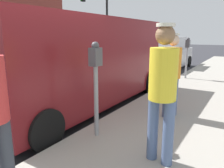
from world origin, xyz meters
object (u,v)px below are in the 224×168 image
object	(u,v)px
parking_meter_far	(187,51)
parked_sedan_ahead	(164,55)
parking_meter_near	(96,74)
parked_van	(81,60)
pedestrian_in_orange	(172,70)
traffic_light_corner	(97,11)
pedestrian_in_yellow	(163,86)

from	to	relation	value
parking_meter_far	parked_sedan_ahead	xyz separation A→B (m)	(-1.80, 2.71, -0.43)
parking_meter_near	parking_meter_far	bearing A→B (deg)	90.00
parking_meter_near	parked_van	world-z (taller)	parked_van
pedestrian_in_orange	traffic_light_corner	size ratio (longest dim) A/B	0.32
pedestrian_in_yellow	traffic_light_corner	size ratio (longest dim) A/B	0.34
pedestrian_in_orange	parked_van	world-z (taller)	parked_van
parking_meter_far	pedestrian_in_orange	xyz separation A→B (m)	(0.74, -4.22, -0.09)
parking_meter_near	pedestrian_in_orange	xyz separation A→B (m)	(0.74, 1.51, -0.09)
pedestrian_in_yellow	parked_van	xyz separation A→B (m)	(-2.65, 1.62, -0.00)
pedestrian_in_orange	parked_van	size ratio (longest dim) A/B	0.32
traffic_light_corner	pedestrian_in_yellow	bearing A→B (deg)	-51.15
traffic_light_corner	pedestrian_in_orange	bearing A→B (deg)	-47.86
parked_van	parked_sedan_ahead	size ratio (longest dim) A/B	1.18
parked_van	pedestrian_in_yellow	bearing A→B (deg)	-31.42
parked_van	traffic_light_corner	size ratio (longest dim) A/B	1.00
parking_meter_far	parked_van	distance (m)	4.56
parking_meter_far	traffic_light_corner	size ratio (longest dim) A/B	0.29
parking_meter_near	parking_meter_far	distance (m)	5.74
parking_meter_near	parked_sedan_ahead	bearing A→B (deg)	102.00
parking_meter_far	traffic_light_corner	world-z (taller)	traffic_light_corner
pedestrian_in_orange	traffic_light_corner	xyz separation A→B (m)	(-8.75, 9.66, 2.43)
parked_van	parking_meter_far	bearing A→B (deg)	70.80
parked_van	traffic_light_corner	distance (m)	11.96
parking_meter_far	traffic_light_corner	bearing A→B (deg)	145.81
parked_van	parked_sedan_ahead	world-z (taller)	parked_van
parking_meter_near	pedestrian_in_yellow	size ratio (longest dim) A/B	0.87
pedestrian_in_orange	parking_meter_far	bearing A→B (deg)	99.88
parked_van	pedestrian_in_orange	bearing A→B (deg)	2.18
pedestrian_in_orange	parked_van	distance (m)	2.24
parking_meter_far	parked_van	world-z (taller)	parked_van
parking_meter_far	parked_van	size ratio (longest dim) A/B	0.29
parking_meter_far	pedestrian_in_orange	size ratio (longest dim) A/B	0.92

